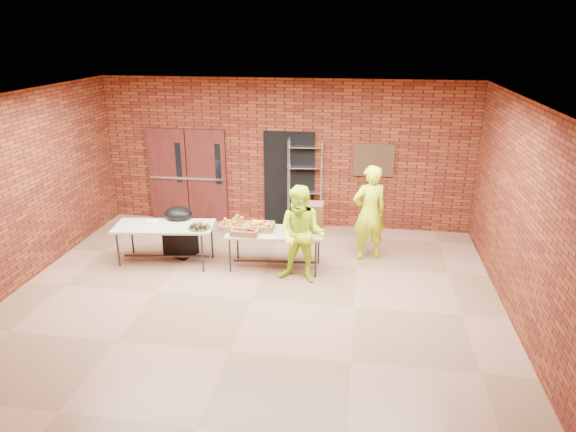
# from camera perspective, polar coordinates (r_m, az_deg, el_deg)

# --- Properties ---
(room) EXTENTS (8.08, 7.08, 3.28)m
(room) POSITION_cam_1_polar(r_m,az_deg,el_deg) (7.83, -4.27, 1.04)
(room) COLOR #8C6B4B
(room) RESTS_ON ground
(double_doors) EXTENTS (1.78, 0.12, 2.10)m
(double_doors) POSITION_cam_1_polar(r_m,az_deg,el_deg) (11.75, -11.08, 4.46)
(double_doors) COLOR #4E1D16
(double_doors) RESTS_ON room
(dark_doorway) EXTENTS (1.10, 0.06, 2.10)m
(dark_doorway) POSITION_cam_1_polar(r_m,az_deg,el_deg) (11.23, 0.12, 4.09)
(dark_doorway) COLOR black
(dark_doorway) RESTS_ON room
(bronze_plaque) EXTENTS (0.85, 0.04, 0.70)m
(bronze_plaque) POSITION_cam_1_polar(r_m,az_deg,el_deg) (10.98, 9.50, 6.14)
(bronze_plaque) COLOR #3F2C19
(bronze_plaque) RESTS_ON room
(wire_rack) EXTENTS (0.74, 0.30, 1.98)m
(wire_rack) POSITION_cam_1_polar(r_m,az_deg,el_deg) (11.07, 1.90, 3.52)
(wire_rack) COLOR silver
(wire_rack) RESTS_ON room
(table_left) EXTENTS (1.89, 0.97, 0.74)m
(table_left) POSITION_cam_1_polar(r_m,az_deg,el_deg) (9.74, -13.58, -1.36)
(table_left) COLOR tan
(table_left) RESTS_ON room
(table_right) EXTENTS (1.80, 0.87, 0.71)m
(table_right) POSITION_cam_1_polar(r_m,az_deg,el_deg) (9.26, -1.47, -2.08)
(table_right) COLOR tan
(table_right) RESTS_ON room
(basket_bananas) EXTENTS (0.49, 0.38, 0.15)m
(basket_bananas) POSITION_cam_1_polar(r_m,az_deg,el_deg) (9.35, -6.02, -1.13)
(basket_bananas) COLOR #A06E40
(basket_bananas) RESTS_ON table_right
(basket_oranges) EXTENTS (0.47, 0.37, 0.15)m
(basket_oranges) POSITION_cam_1_polar(r_m,az_deg,el_deg) (9.31, -3.06, -1.15)
(basket_oranges) COLOR #A06E40
(basket_oranges) RESTS_ON table_right
(basket_apples) EXTENTS (0.47, 0.37, 0.15)m
(basket_apples) POSITION_cam_1_polar(r_m,az_deg,el_deg) (9.13, -4.76, -1.65)
(basket_apples) COLOR #A06E40
(basket_apples) RESTS_ON table_right
(muffin_tray) EXTENTS (0.41, 0.41, 0.10)m
(muffin_tray) POSITION_cam_1_polar(r_m,az_deg,el_deg) (9.43, -9.81, -1.08)
(muffin_tray) COLOR #154F19
(muffin_tray) RESTS_ON table_left
(napkin_box) EXTENTS (0.19, 0.13, 0.06)m
(napkin_box) POSITION_cam_1_polar(r_m,az_deg,el_deg) (9.82, -14.89, -0.70)
(napkin_box) COLOR white
(napkin_box) RESTS_ON table_left
(coffee_dispenser) EXTENTS (0.39, 0.35, 0.52)m
(coffee_dispenser) POSITION_cam_1_polar(r_m,az_deg,el_deg) (9.20, 2.69, -0.12)
(coffee_dispenser) COLOR #542F1C
(coffee_dispenser) RESTS_ON table_right
(cup_stack_front) EXTENTS (0.08, 0.08, 0.25)m
(cup_stack_front) POSITION_cam_1_polar(r_m,az_deg,el_deg) (9.06, -0.08, -1.35)
(cup_stack_front) COLOR white
(cup_stack_front) RESTS_ON table_right
(cup_stack_mid) EXTENTS (0.08, 0.08, 0.24)m
(cup_stack_mid) POSITION_cam_1_polar(r_m,az_deg,el_deg) (8.96, 0.83, -1.60)
(cup_stack_mid) COLOR white
(cup_stack_mid) RESTS_ON table_right
(cup_stack_back) EXTENTS (0.08, 0.08, 0.24)m
(cup_stack_back) POSITION_cam_1_polar(r_m,az_deg,el_deg) (9.22, 0.07, -0.96)
(cup_stack_back) COLOR white
(cup_stack_back) RESTS_ON table_right
(covered_grill) EXTENTS (0.67, 0.62, 0.98)m
(covered_grill) POSITION_cam_1_polar(r_m,az_deg,el_deg) (10.09, -11.94, -1.61)
(covered_grill) COLOR black
(covered_grill) RESTS_ON room
(volunteer_woman) EXTENTS (0.79, 0.67, 1.83)m
(volunteer_woman) POSITION_cam_1_polar(r_m,az_deg,el_deg) (9.69, 9.02, 0.36)
(volunteer_woman) COLOR #CAFB1B
(volunteer_woman) RESTS_ON room
(volunteer_man) EXTENTS (0.94, 0.79, 1.71)m
(volunteer_man) POSITION_cam_1_polar(r_m,az_deg,el_deg) (8.72, 1.51, -2.11)
(volunteer_man) COLOR #CAFB1B
(volunteer_man) RESTS_ON room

